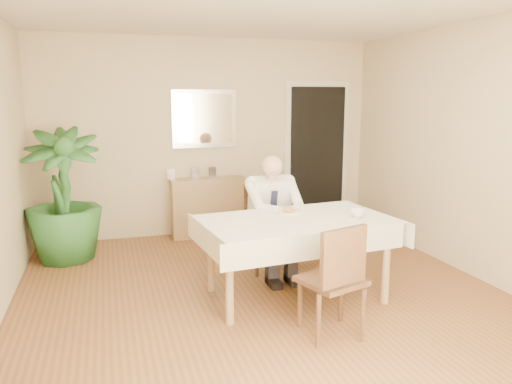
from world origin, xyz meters
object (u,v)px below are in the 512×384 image
object	(u,v)px
chair_near	(336,275)
sideboard	(208,207)
coffee_mug	(357,212)
dining_table	(296,228)
chair_far	(266,221)
potted_palm	(62,195)
seated_man	(275,211)

from	to	relation	value
chair_near	sideboard	xyz separation A→B (m)	(-0.34, 3.16, -0.12)
coffee_mug	dining_table	bearing A→B (deg)	167.65
coffee_mug	chair_near	bearing A→B (deg)	-127.23
dining_table	chair_far	bearing A→B (deg)	84.01
chair_near	potted_palm	bearing A→B (deg)	111.01
seated_man	sideboard	bearing A→B (deg)	101.45
chair_near	seated_man	distance (m)	1.45
chair_near	sideboard	size ratio (longest dim) A/B	0.94
sideboard	chair_far	bearing A→B (deg)	-75.36
seated_man	potted_palm	distance (m)	2.42
chair_near	potted_palm	distance (m)	3.37
chair_far	seated_man	size ratio (longest dim) A/B	0.73
coffee_mug	potted_palm	distance (m)	3.27
chair_far	chair_near	world-z (taller)	same
potted_palm	dining_table	bearing A→B (deg)	-40.03
sideboard	potted_palm	world-z (taller)	potted_palm
chair_near	coffee_mug	world-z (taller)	chair_near
seated_man	sideboard	distance (m)	1.78
chair_near	coffee_mug	xyz separation A→B (m)	(0.56, 0.73, 0.29)
potted_palm	coffee_mug	bearing A→B (deg)	-35.45
potted_palm	sideboard	bearing A→B (deg)	16.97
dining_table	chair_near	size ratio (longest dim) A/B	2.00
chair_far	sideboard	world-z (taller)	chair_far
dining_table	chair_near	distance (m)	0.86
sideboard	seated_man	bearing A→B (deg)	-77.59
chair_far	coffee_mug	bearing A→B (deg)	-63.09
chair_far	seated_man	distance (m)	0.34
dining_table	seated_man	size ratio (longest dim) A/B	1.46
coffee_mug	potted_palm	bearing A→B (deg)	144.55
chair_far	sideboard	distance (m)	1.48
sideboard	chair_near	bearing A→B (deg)	-82.88
dining_table	coffee_mug	world-z (taller)	coffee_mug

